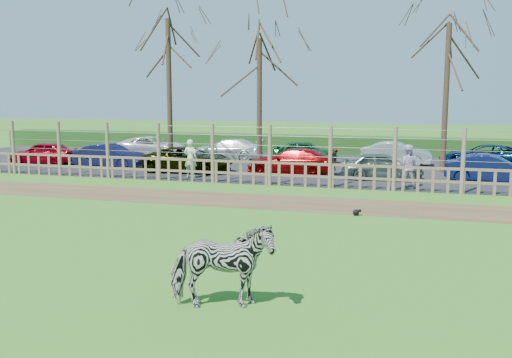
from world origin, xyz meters
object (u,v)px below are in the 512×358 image
(zebra, at_px, (222,266))
(visitor_b, at_px, (407,166))
(crow, at_px, (356,212))
(car_11, at_px, (396,153))
(car_0, at_px, (44,153))
(car_2, at_px, (188,159))
(car_12, at_px, (484,156))
(tree_mid, at_px, (259,71))
(car_9, at_px, (227,150))
(car_3, at_px, (291,161))
(car_5, at_px, (491,169))
(visitor_a, at_px, (190,159))
(car_1, at_px, (110,156))
(tree_left, at_px, (169,57))
(car_8, at_px, (152,147))
(tree_right, at_px, (448,62))
(car_10, at_px, (305,152))
(car_4, at_px, (382,166))

(zebra, xyz_separation_m, visitor_b, (2.80, 14.15, 0.13))
(crow, relative_size, car_11, 0.07)
(crow, height_order, car_0, car_0)
(car_2, distance_m, car_12, 14.80)
(tree_mid, height_order, car_9, tree_mid)
(zebra, bearing_deg, visitor_b, -30.36)
(tree_mid, distance_m, car_3, 5.29)
(car_5, bearing_deg, visitor_a, 105.01)
(tree_mid, relative_size, visitor_b, 3.96)
(zebra, bearing_deg, car_5, -39.75)
(crow, distance_m, car_9, 15.31)
(zebra, height_order, car_1, zebra)
(car_0, bearing_deg, car_2, 79.68)
(tree_left, bearing_deg, car_12, 12.79)
(car_0, height_order, car_8, same)
(tree_left, xyz_separation_m, car_8, (-2.91, 3.74, -4.98))
(car_8, height_order, car_12, same)
(tree_right, height_order, car_12, tree_right)
(tree_left, bearing_deg, car_9, 57.89)
(car_1, bearing_deg, car_0, 85.90)
(visitor_b, bearing_deg, tree_mid, -31.84)
(car_3, xyz_separation_m, car_9, (-4.71, 4.45, 0.00))
(zebra, xyz_separation_m, car_10, (-2.72, 21.21, -0.13))
(car_9, relative_size, car_10, 1.17)
(car_8, height_order, car_9, same)
(car_5, distance_m, car_9, 14.15)
(crow, relative_size, car_12, 0.06)
(car_0, xyz_separation_m, car_5, (22.12, -0.38, 0.00))
(car_11, xyz_separation_m, car_12, (4.30, -0.20, 0.00))
(crow, xyz_separation_m, car_10, (-4.16, 12.75, 0.53))
(tree_left, height_order, car_3, tree_left)
(zebra, distance_m, car_12, 22.39)
(tree_left, distance_m, car_12, 16.69)
(car_1, bearing_deg, tree_right, -78.74)
(car_3, bearing_deg, visitor_a, -59.51)
(visitor_a, bearing_deg, car_2, -59.94)
(crow, height_order, car_4, car_4)
(car_10, bearing_deg, car_4, -141.96)
(visitor_a, xyz_separation_m, car_8, (-5.55, 7.42, -0.26))
(zebra, relative_size, car_12, 0.42)
(crow, bearing_deg, car_4, 87.99)
(car_0, xyz_separation_m, car_2, (8.57, -0.68, 0.00))
(car_5, xyz_separation_m, car_11, (-4.07, 5.31, 0.00))
(car_2, distance_m, car_4, 9.11)
(tree_right, xyz_separation_m, car_10, (-7.05, 1.77, -4.60))
(car_0, bearing_deg, visitor_b, 76.40)
(crow, bearing_deg, car_11, 87.25)
(car_2, relative_size, car_11, 1.19)
(car_8, height_order, car_10, same)
(crow, relative_size, car_10, 0.08)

